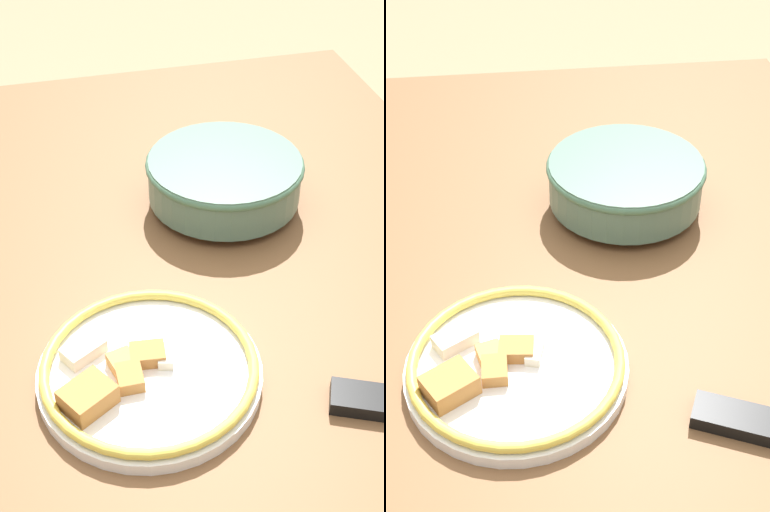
# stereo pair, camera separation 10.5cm
# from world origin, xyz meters

# --- Properties ---
(dining_table) EXTENTS (1.52, 1.05, 0.77)m
(dining_table) POSITION_xyz_m (0.00, 0.00, 0.69)
(dining_table) COLOR brown
(dining_table) RESTS_ON ground_plane
(noodle_bowl) EXTENTS (0.26, 0.26, 0.09)m
(noodle_bowl) POSITION_xyz_m (-0.21, 0.09, 0.82)
(noodle_bowl) COLOR #4C6B5B
(noodle_bowl) RESTS_ON dining_table
(food_plate) EXTENTS (0.29, 0.29, 0.05)m
(food_plate) POSITION_xyz_m (0.15, -0.12, 0.78)
(food_plate) COLOR white
(food_plate) RESTS_ON dining_table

